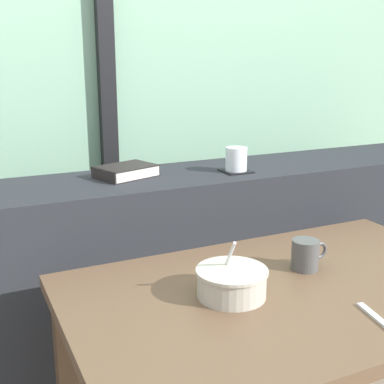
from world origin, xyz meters
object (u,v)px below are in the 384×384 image
(closed_book, at_px, (126,171))
(soup_bowl, at_px, (232,283))
(coaster_square, at_px, (236,171))
(breakfast_table, at_px, (291,323))
(juice_glass, at_px, (236,160))
(fork_utensil, at_px, (381,321))
(ceramic_mug, at_px, (306,254))

(closed_book, xyz_separation_m, soup_bowl, (0.05, -0.65, -0.16))
(coaster_square, bearing_deg, closed_book, 166.45)
(breakfast_table, distance_m, coaster_square, 0.66)
(breakfast_table, relative_size, closed_book, 5.10)
(juice_glass, bearing_deg, soup_bowl, -120.88)
(coaster_square, height_order, soup_bowl, coaster_square)
(fork_utensil, bearing_deg, ceramic_mug, 95.64)
(juice_glass, distance_m, ceramic_mug, 0.53)
(soup_bowl, distance_m, ceramic_mug, 0.28)
(coaster_square, xyz_separation_m, soup_bowl, (-0.33, -0.56, -0.14))
(soup_bowl, bearing_deg, juice_glass, 59.12)
(coaster_square, xyz_separation_m, fork_utensil, (-0.10, -0.81, -0.17))
(juice_glass, xyz_separation_m, ceramic_mug, (-0.06, -0.50, -0.17))
(ceramic_mug, bearing_deg, soup_bowl, -168.04)
(coaster_square, relative_size, ceramic_mug, 0.88)
(coaster_square, distance_m, soup_bowl, 0.66)
(coaster_square, bearing_deg, soup_bowl, -120.88)
(closed_book, xyz_separation_m, ceramic_mug, (0.32, -0.59, -0.15))
(closed_book, bearing_deg, coaster_square, -13.55)
(closed_book, distance_m, fork_utensil, 0.97)
(juice_glass, xyz_separation_m, closed_book, (-0.39, 0.09, -0.02))
(juice_glass, relative_size, ceramic_mug, 0.75)
(juice_glass, distance_m, fork_utensil, 0.85)
(coaster_square, relative_size, closed_book, 0.44)
(closed_book, xyz_separation_m, fork_utensil, (0.29, -0.91, -0.19))
(coaster_square, height_order, juice_glass, juice_glass)
(coaster_square, height_order, closed_book, closed_book)
(closed_book, bearing_deg, fork_utensil, -72.27)
(soup_bowl, bearing_deg, coaster_square, 59.12)
(soup_bowl, xyz_separation_m, fork_utensil, (0.24, -0.26, -0.03))
(breakfast_table, relative_size, ceramic_mug, 10.28)
(fork_utensil, bearing_deg, juice_glass, 94.81)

